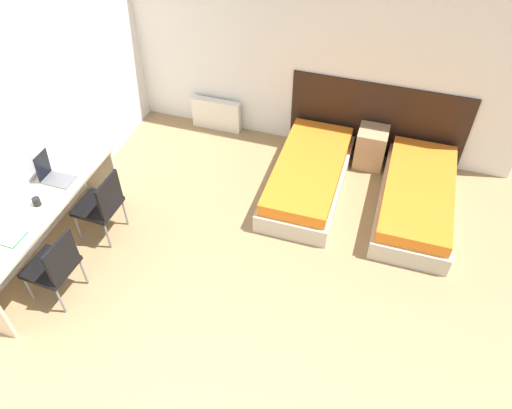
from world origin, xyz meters
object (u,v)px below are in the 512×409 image
object	(u,v)px
bed_near_window	(308,176)
chair_near_laptop	(101,204)
nightstand	(371,147)
chair_near_notebook	(54,265)
bed_near_door	(417,199)
laptop	(53,175)

from	to	relation	value
bed_near_window	chair_near_laptop	bearing A→B (deg)	-144.29
nightstand	chair_near_notebook	xyz separation A→B (m)	(-2.73, -3.15, 0.21)
chair_near_laptop	bed_near_window	bearing A→B (deg)	37.38
nightstand	chair_near_laptop	distance (m)	3.53
bed_near_door	laptop	xyz separation A→B (m)	(-3.87, -1.54, 0.65)
bed_near_window	nightstand	distance (m)	1.02
bed_near_window	laptop	world-z (taller)	laptop
chair_near_laptop	bed_near_door	bearing A→B (deg)	25.08
chair_near_notebook	nightstand	bearing A→B (deg)	52.76
nightstand	chair_near_laptop	world-z (taller)	chair_near_laptop
nightstand	chair_near_notebook	size ratio (longest dim) A/B	0.63
chair_near_notebook	bed_near_window	bearing A→B (deg)	53.10
bed_near_window	chair_near_notebook	world-z (taller)	chair_near_notebook
bed_near_window	chair_near_laptop	size ratio (longest dim) A/B	2.17
bed_near_window	nightstand	xyz separation A→B (m)	(0.68, 0.75, 0.07)
bed_near_window	chair_near_laptop	world-z (taller)	chair_near_laptop
bed_near_door	chair_near_laptop	xyz separation A→B (m)	(-3.41, -1.48, 0.28)
bed_near_door	chair_near_laptop	bearing A→B (deg)	-156.59
bed_near_window	chair_near_notebook	xyz separation A→B (m)	(-2.05, -2.39, 0.28)
chair_near_laptop	laptop	distance (m)	0.59
bed_near_window	chair_near_notebook	distance (m)	3.17
bed_near_window	bed_near_door	size ratio (longest dim) A/B	1.00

